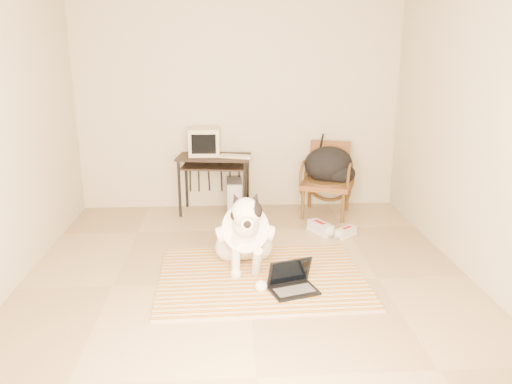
{
  "coord_description": "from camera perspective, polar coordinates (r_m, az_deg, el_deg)",
  "views": [
    {
      "loc": [
        -0.17,
        -3.99,
        1.99
      ],
      "look_at": [
        0.09,
        0.28,
        0.75
      ],
      "focal_mm": 35.0,
      "sensor_mm": 36.0,
      "label": 1
    }
  ],
  "objects": [
    {
      "name": "floor",
      "position": [
        4.46,
        -0.98,
        -10.31
      ],
      "size": [
        4.5,
        4.5,
        0.0
      ],
      "primitive_type": "plane",
      "color": "#A18662",
      "rests_on": "ground"
    },
    {
      "name": "wall_back",
      "position": [
        6.28,
        -1.98,
        10.32
      ],
      "size": [
        4.5,
        0.0,
        4.5
      ],
      "primitive_type": "plane",
      "rotation": [
        1.57,
        0.0,
        0.0
      ],
      "color": "#BBB199",
      "rests_on": "floor"
    },
    {
      "name": "wall_front",
      "position": [
        1.86,
        1.94,
        -3.99
      ],
      "size": [
        4.5,
        0.0,
        4.5
      ],
      "primitive_type": "plane",
      "rotation": [
        -1.57,
        0.0,
        0.0
      ],
      "color": "#BBB199",
      "rests_on": "floor"
    },
    {
      "name": "wall_right",
      "position": [
        4.59,
        24.93,
        6.65
      ],
      "size": [
        0.0,
        4.5,
        4.5
      ],
      "primitive_type": "plane",
      "rotation": [
        1.57,
        0.0,
        -1.57
      ],
      "color": "#BBB199",
      "rests_on": "floor"
    },
    {
      "name": "rug",
      "position": [
        4.54,
        0.63,
        -9.7
      ],
      "size": [
        1.85,
        1.44,
        0.02
      ],
      "color": "orange",
      "rests_on": "floor"
    },
    {
      "name": "dog",
      "position": [
        4.61,
        -1.29,
        -4.91
      ],
      "size": [
        0.55,
        1.15,
        0.83
      ],
      "color": "white",
      "rests_on": "rug"
    },
    {
      "name": "laptop",
      "position": [
        4.28,
        4.14,
        -10.31
      ],
      "size": [
        0.45,
        0.38,
        0.27
      ],
      "color": "black",
      "rests_on": "rug"
    },
    {
      "name": "computer_desk",
      "position": [
        6.12,
        -4.83,
        3.19
      ],
      "size": [
        0.92,
        0.59,
        0.72
      ],
      "color": "black",
      "rests_on": "floor"
    },
    {
      "name": "crt_monitor",
      "position": [
        6.14,
        -5.91,
        5.76
      ],
      "size": [
        0.37,
        0.36,
        0.33
      ],
      "color": "beige",
      "rests_on": "computer_desk"
    },
    {
      "name": "desk_keyboard",
      "position": [
        6.0,
        -2.31,
        4.09
      ],
      "size": [
        0.42,
        0.27,
        0.03
      ],
      "primitive_type": "cube",
      "rotation": [
        0.0,
        0.0,
        -0.33
      ],
      "color": "beige",
      "rests_on": "computer_desk"
    },
    {
      "name": "pc_tower",
      "position": [
        6.23,
        -2.49,
        -0.46
      ],
      "size": [
        0.19,
        0.44,
        0.41
      ],
      "color": "#4C4D4F",
      "rests_on": "floor"
    },
    {
      "name": "rattan_chair",
      "position": [
        6.17,
        8.11,
        1.48
      ],
      "size": [
        0.73,
        0.72,
        0.88
      ],
      "color": "brown",
      "rests_on": "floor"
    },
    {
      "name": "backpack",
      "position": [
        6.13,
        8.52,
        2.94
      ],
      "size": [
        0.61,
        0.5,
        0.44
      ],
      "color": "black",
      "rests_on": "rattan_chair"
    },
    {
      "name": "sneaker_left",
      "position": [
        5.63,
        7.39,
        -4.1
      ],
      "size": [
        0.27,
        0.36,
        0.12
      ],
      "color": "silver",
      "rests_on": "floor"
    },
    {
      "name": "sneaker_right",
      "position": [
        5.58,
        10.24,
        -4.55
      ],
      "size": [
        0.27,
        0.25,
        0.09
      ],
      "color": "silver",
      "rests_on": "floor"
    }
  ]
}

